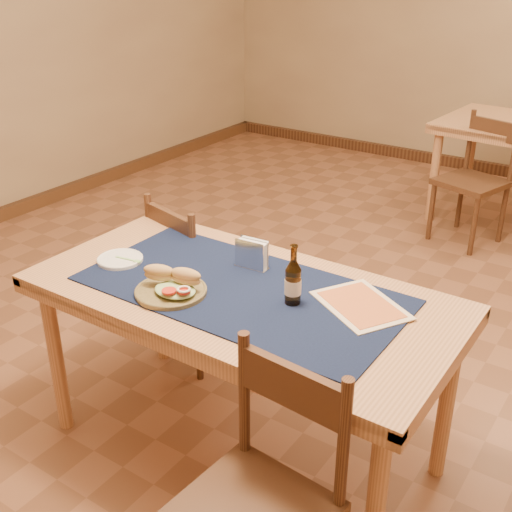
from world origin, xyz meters
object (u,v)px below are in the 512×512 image
Objects in this scene: chair_main_far at (197,276)px; sandwich_plate at (172,287)px; chair_main_near at (260,502)px; napkin_holder at (252,255)px; main_table at (241,309)px; beer_bottle at (293,282)px.

chair_main_far reaches higher than sandwich_plate.
chair_main_near is (1.05, -1.01, 0.01)m from chair_main_far.
napkin_holder is (0.12, 0.34, 0.03)m from sandwich_plate.
main_table is 6.07× the size of sandwich_plate.
napkin_holder is at bearing 111.32° from main_table.
beer_bottle is (0.39, 0.19, 0.06)m from sandwich_plate.
napkin_holder is (-0.28, 0.15, -0.03)m from beer_bottle.
sandwich_plate is at bearing 148.49° from chair_main_near.
napkin_holder is (0.52, -0.28, 0.36)m from chair_main_far.
main_table is 1.80× the size of chair_main_near.
chair_main_near is at bearing -31.51° from sandwich_plate.
chair_main_near is at bearing -50.63° from main_table.
chair_main_near is 0.97m from napkin_holder.
main_table is 1.86× the size of chair_main_far.
chair_main_near reaches higher than sandwich_plate.
beer_bottle reaches higher than main_table.
sandwich_plate is 0.36m from napkin_holder.
chair_main_near is 3.99× the size of beer_bottle.
beer_bottle reaches higher than chair_main_near.
main_table is at bearing -174.74° from beer_bottle.
chair_main_far is at bearing 122.93° from sandwich_plate.
beer_bottle is at bearing 5.26° from main_table.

